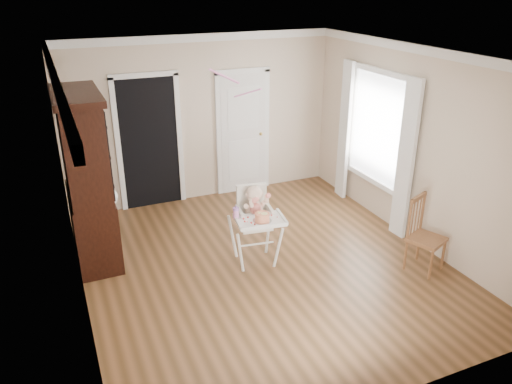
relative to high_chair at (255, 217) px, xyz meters
name	(u,v)px	position (x,y,z in m)	size (l,w,h in m)	color
floor	(265,265)	(0.08, -0.13, -0.66)	(5.00, 5.00, 0.00)	#50351B
ceiling	(266,55)	(0.08, -0.13, 2.04)	(5.00, 5.00, 0.00)	white
wall_back	(203,120)	(0.08, 2.37, 0.69)	(4.50, 4.50, 0.00)	beige
wall_left	(70,200)	(-2.17, -0.13, 0.69)	(5.00, 5.00, 0.00)	beige
wall_right	(414,146)	(2.33, -0.13, 0.69)	(5.00, 5.00, 0.00)	beige
crown_molding	(266,61)	(0.08, -0.13, 1.98)	(4.50, 5.00, 0.12)	white
doorway	(149,140)	(-0.82, 2.35, 0.45)	(1.06, 0.05, 2.22)	black
closet_door	(243,134)	(0.78, 2.34, 0.36)	(0.96, 0.09, 2.13)	white
window_right	(375,136)	(2.26, 0.67, 0.63)	(0.13, 1.84, 2.30)	white
high_chair	(255,217)	(0.00, 0.00, 0.00)	(0.70, 0.83, 1.07)	white
baby	(255,205)	(0.01, 0.03, 0.16)	(0.31, 0.26, 0.50)	beige
cake	(262,217)	(-0.02, -0.28, 0.14)	(0.23, 0.23, 0.11)	silver
sippy_cup	(236,213)	(-0.29, -0.09, 0.16)	(0.08, 0.08, 0.19)	#E68CCB
china_cabinet	(88,179)	(-1.90, 0.99, 0.46)	(0.59, 1.33, 2.25)	black
dining_chair	(425,237)	(1.92, -1.00, -0.20)	(0.53, 0.53, 0.99)	brown
streamer	(224,76)	(-0.05, 0.90, 1.65)	(0.03, 0.50, 0.02)	#FF93D1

